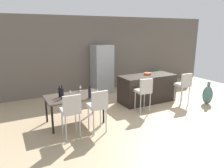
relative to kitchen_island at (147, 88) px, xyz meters
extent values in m
plane|color=tan|center=(-0.40, -0.64, -0.46)|extent=(10.00, 10.00, 0.00)
cube|color=#665B51|center=(-0.40, 2.17, 0.99)|extent=(10.00, 0.12, 2.90)
cube|color=black|center=(0.00, 0.00, 0.00)|extent=(1.89, 0.80, 0.92)
cube|color=beige|center=(-0.69, -0.72, 0.19)|extent=(0.43, 0.43, 0.08)
cube|color=beige|center=(-0.70, -0.89, 0.41)|extent=(0.40, 0.09, 0.36)
cylinder|color=#B2B2B7|center=(-0.84, -0.55, -0.16)|extent=(0.03, 0.03, 0.61)
cylinder|color=#B2B2B7|center=(-0.52, -0.57, -0.16)|extent=(0.03, 0.03, 0.61)
cylinder|color=#B2B2B7|center=(-0.86, -0.87, -0.16)|extent=(0.03, 0.03, 0.61)
cylinder|color=#B2B2B7|center=(-0.54, -0.89, -0.16)|extent=(0.03, 0.03, 0.61)
cube|color=beige|center=(0.89, -0.72, 0.19)|extent=(0.43, 0.43, 0.08)
cube|color=beige|center=(0.87, -0.89, 0.41)|extent=(0.40, 0.09, 0.36)
cylinder|color=#B2B2B7|center=(0.74, -0.55, -0.16)|extent=(0.03, 0.03, 0.61)
cylinder|color=#B2B2B7|center=(1.06, -0.57, -0.16)|extent=(0.03, 0.03, 0.61)
cylinder|color=#B2B2B7|center=(0.72, -0.87, -0.16)|extent=(0.03, 0.03, 0.61)
cylinder|color=#B2B2B7|center=(1.03, -0.89, -0.16)|extent=(0.03, 0.03, 0.61)
cube|color=#4C4238|center=(-2.71, -0.51, 0.26)|extent=(1.44, 0.86, 0.04)
cylinder|color=black|center=(-3.37, -0.14, -0.11)|extent=(0.05, 0.05, 0.70)
cylinder|color=black|center=(-2.05, -0.14, -0.11)|extent=(0.05, 0.05, 0.70)
cylinder|color=black|center=(-3.37, -0.88, -0.11)|extent=(0.05, 0.05, 0.70)
cylinder|color=black|center=(-2.05, -0.88, -0.11)|extent=(0.05, 0.05, 0.70)
cube|color=beige|center=(-3.04, -1.24, 0.19)|extent=(0.41, 0.41, 0.08)
cube|color=beige|center=(-3.04, -1.41, 0.41)|extent=(0.40, 0.07, 0.36)
cylinder|color=#B2B2B7|center=(-3.19, -1.08, -0.16)|extent=(0.03, 0.03, 0.61)
cylinder|color=#B2B2B7|center=(-2.87, -1.08, -0.16)|extent=(0.03, 0.03, 0.61)
cylinder|color=#B2B2B7|center=(-3.20, -1.40, -0.16)|extent=(0.03, 0.03, 0.61)
cylinder|color=#B2B2B7|center=(-2.88, -1.40, -0.16)|extent=(0.03, 0.03, 0.61)
cube|color=beige|center=(-2.39, -1.24, 0.19)|extent=(0.40, 0.40, 0.08)
cube|color=beige|center=(-2.39, -1.41, 0.41)|extent=(0.40, 0.06, 0.36)
cylinder|color=#B2B2B7|center=(-2.55, -1.08, -0.16)|extent=(0.03, 0.03, 0.61)
cylinder|color=#B2B2B7|center=(-2.23, -1.08, -0.16)|extent=(0.03, 0.03, 0.61)
cylinder|color=#B2B2B7|center=(-2.55, -1.40, -0.16)|extent=(0.03, 0.03, 0.61)
cylinder|color=#B2B2B7|center=(-2.23, -1.40, -0.16)|extent=(0.03, 0.03, 0.61)
cylinder|color=black|center=(-3.07, -0.45, 0.40)|extent=(0.06, 0.06, 0.24)
cylinder|color=black|center=(-3.07, -0.45, 0.55)|extent=(0.02, 0.02, 0.06)
cylinder|color=black|center=(-2.42, -0.86, 0.39)|extent=(0.07, 0.07, 0.23)
cylinder|color=black|center=(-2.42, -0.86, 0.55)|extent=(0.02, 0.02, 0.09)
cylinder|color=black|center=(-3.04, -0.59, 0.41)|extent=(0.08, 0.08, 0.25)
cylinder|color=black|center=(-3.04, -0.59, 0.58)|extent=(0.03, 0.03, 0.09)
cylinder|color=silver|center=(-2.80, -0.47, 0.28)|extent=(0.06, 0.06, 0.00)
cylinder|color=silver|center=(-2.80, -0.47, 0.32)|extent=(0.01, 0.01, 0.08)
cone|color=silver|center=(-2.80, -0.47, 0.41)|extent=(0.07, 0.07, 0.09)
cylinder|color=silver|center=(-2.41, -0.15, 0.28)|extent=(0.06, 0.06, 0.00)
cylinder|color=silver|center=(-2.41, -0.15, 0.32)|extent=(0.01, 0.01, 0.08)
cone|color=silver|center=(-2.41, -0.15, 0.41)|extent=(0.07, 0.07, 0.09)
cylinder|color=silver|center=(-2.15, -0.73, 0.28)|extent=(0.06, 0.06, 0.00)
cylinder|color=silver|center=(-2.15, -0.73, 0.32)|extent=(0.01, 0.01, 0.08)
cone|color=silver|center=(-2.15, -0.73, 0.41)|extent=(0.07, 0.07, 0.09)
cube|color=#939699|center=(-0.88, 1.73, 0.46)|extent=(0.72, 0.68, 1.84)
cylinder|color=#C6512D|center=(0.04, 0.06, 0.50)|extent=(0.24, 0.24, 0.07)
ellipsoid|color=#47706B|center=(1.63, -1.13, -0.15)|extent=(0.32, 0.32, 0.61)
cylinder|color=#47706B|center=(1.63, -1.13, 0.22)|extent=(0.10, 0.10, 0.17)
cylinder|color=#996B4C|center=(1.91, 1.72, -0.35)|extent=(0.24, 0.24, 0.22)
sphere|color=#2D6B33|center=(1.91, 1.72, -0.03)|extent=(0.46, 0.46, 0.46)
camera|label=1|loc=(-4.26, -5.61, 1.95)|focal=34.05mm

